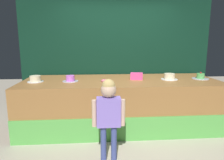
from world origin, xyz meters
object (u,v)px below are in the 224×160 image
object	(u,v)px
cake_far_left	(35,79)
cake_center_left	(70,79)
child_figure	(109,109)
donut	(105,81)
pink_box	(137,76)
cake_far_right	(200,77)
cake_center_right	(169,77)

from	to	relation	value
cake_far_left	cake_center_left	distance (m)	0.63
child_figure	donut	xyz separation A→B (m)	(-0.00, 1.09, 0.18)
donut	cake_center_left	distance (m)	0.63
donut	cake_center_left	bearing A→B (deg)	175.16
child_figure	cake_center_left	size ratio (longest dim) A/B	4.01
pink_box	cake_center_left	xyz separation A→B (m)	(-1.26, -0.13, -0.01)
donut	cake_far_right	world-z (taller)	cake_far_right
child_figure	cake_far_left	distance (m)	1.72
cake_center_right	pink_box	bearing A→B (deg)	173.08
child_figure	cake_far_right	distance (m)	2.24
cake_center_right	cake_far_right	world-z (taller)	cake_far_right
pink_box	cake_far_left	xyz separation A→B (m)	(-1.88, -0.12, -0.01)
donut	cake_far_left	world-z (taller)	cake_far_left
donut	cake_far_right	size ratio (longest dim) A/B	0.42
cake_center_left	cake_far_left	bearing A→B (deg)	179.29
donut	cake_center_left	size ratio (longest dim) A/B	0.47
cake_far_right	pink_box	bearing A→B (deg)	176.96
donut	cake_far_left	bearing A→B (deg)	177.22
cake_center_left	cake_far_right	xyz separation A→B (m)	(2.51, 0.06, -0.00)
cake_center_right	cake_center_left	bearing A→B (deg)	-178.46
donut	cake_center_right	distance (m)	1.26
cake_far_right	child_figure	bearing A→B (deg)	-147.42
cake_far_left	cake_far_right	size ratio (longest dim) A/B	0.90
cake_center_left	child_figure	bearing A→B (deg)	-61.00
pink_box	cake_center_left	world-z (taller)	pink_box
cake_far_left	cake_center_left	size ratio (longest dim) A/B	1.00
child_figure	cake_center_right	world-z (taller)	child_figure
child_figure	cake_far_left	xyz separation A→B (m)	(-1.26, 1.15, 0.22)
donut	cake_center_left	xyz separation A→B (m)	(-0.63, 0.05, 0.03)
pink_box	cake_far_right	distance (m)	1.26
pink_box	cake_far_right	bearing A→B (deg)	-3.04
pink_box	child_figure	bearing A→B (deg)	-116.20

